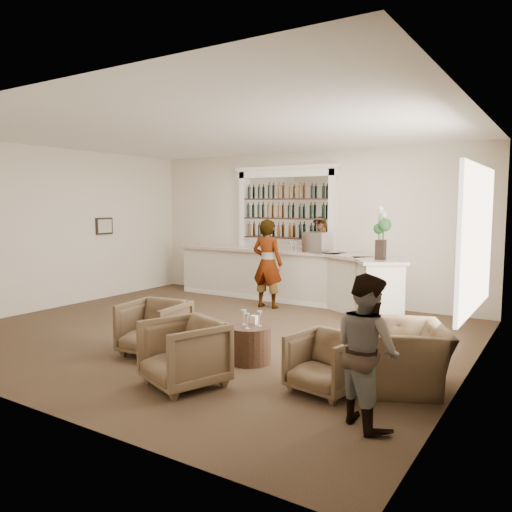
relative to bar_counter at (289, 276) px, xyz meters
The scene contains 19 objects.
ground 3.05m from the bar_counter, 86.88° to the right, with size 8.00×8.00×0.00m, color brown.
room_shell 2.91m from the bar_counter, 81.89° to the right, with size 8.04×7.02×3.32m.
bar_counter is the anchor object (origin of this frame).
back_bar_alcove 1.55m from the bar_counter, 129.15° to the left, with size 2.64×0.25×3.00m.
cocktail_table 4.28m from the bar_counter, 68.49° to the right, with size 0.57×0.57×0.50m, color #523423.
sommelier 0.83m from the bar_counter, 98.26° to the right, with size 0.67×0.44×1.84m, color gray.
guest 6.11m from the bar_counter, 54.28° to the right, with size 0.73×0.57×1.49m, color gray.
armchair_left 4.39m from the bar_counter, 87.46° to the right, with size 0.82×0.85×0.77m, color brown.
armchair_center 5.30m from the bar_counter, 74.91° to the right, with size 0.85×0.87×0.79m, color brown.
armchair_right 5.26m from the bar_counter, 56.80° to the right, with size 0.73×0.75×0.68m, color brown.
armchair_far 5.17m from the bar_counter, 46.40° to the right, with size 1.13×0.99×0.74m, color brown.
espresso_machine 1.05m from the bar_counter, ahead, with size 0.48×0.41×0.43m, color silver.
flower_vase 2.60m from the bar_counter, 16.57° to the right, with size 0.25×0.25×0.96m.
wine_glass_bar_left 0.69m from the bar_counter, ahead, with size 0.07×0.07×0.21m, color white, non-canonical shape.
wine_glass_bar_right 0.67m from the bar_counter, 55.38° to the left, with size 0.07×0.07×0.21m, color white, non-canonical shape.
wine_glass_tbl_a 4.19m from the bar_counter, 69.87° to the right, with size 0.07×0.07×0.21m, color white, non-canonical shape.
wine_glass_tbl_b 4.23m from the bar_counter, 66.83° to the right, with size 0.07×0.07×0.21m, color white, non-canonical shape.
wine_glass_tbl_c 4.40m from the bar_counter, 68.63° to the right, with size 0.07×0.07×0.21m, color white, non-canonical shape.
napkin_holder 4.13m from the bar_counter, 68.04° to the right, with size 0.08×0.08×0.12m, color white.
Camera 1 is at (5.02, -6.51, 2.16)m, focal length 35.00 mm.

